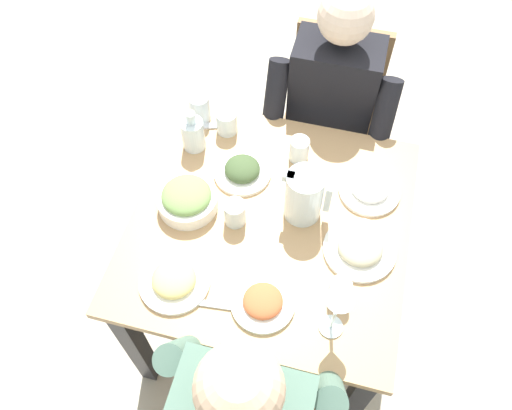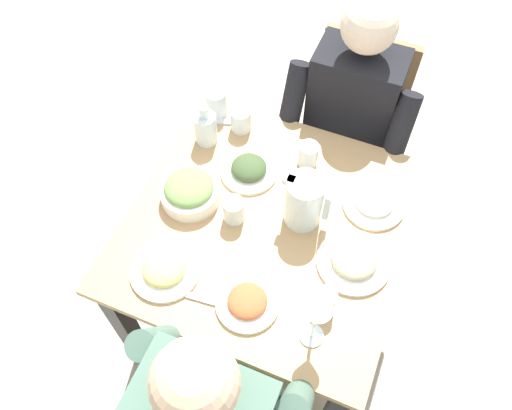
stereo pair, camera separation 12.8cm
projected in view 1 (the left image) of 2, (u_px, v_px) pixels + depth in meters
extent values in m
plane|color=#B7AD99|center=(266.00, 307.00, 2.28)|extent=(8.00, 8.00, 0.00)
cube|color=tan|center=(270.00, 223.00, 1.68)|extent=(0.89, 0.89, 0.03)
cube|color=#232328|center=(135.00, 344.00, 1.83)|extent=(0.06, 0.06, 0.70)
cube|color=#232328|center=(354.00, 401.00, 1.72)|extent=(0.06, 0.06, 0.70)
cube|color=#232328|center=(202.00, 174.00, 2.25)|extent=(0.06, 0.06, 0.70)
cube|color=#232328|center=(381.00, 211.00, 2.14)|extent=(0.06, 0.06, 0.70)
cube|color=olive|center=(211.00, 398.00, 1.85)|extent=(0.04, 0.04, 0.44)
cube|color=olive|center=(361.00, 149.00, 2.49)|extent=(0.04, 0.04, 0.44)
cube|color=olive|center=(293.00, 136.00, 2.54)|extent=(0.04, 0.04, 0.44)
cube|color=olive|center=(350.00, 206.00, 2.31)|extent=(0.04, 0.04, 0.44)
cube|color=olive|center=(277.00, 191.00, 2.36)|extent=(0.04, 0.04, 0.44)
cube|color=olive|center=(326.00, 137.00, 2.23)|extent=(0.40, 0.40, 0.03)
cube|color=olive|center=(339.00, 70.00, 2.14)|extent=(0.38, 0.04, 0.42)
sphere|color=#DBB28E|center=(239.00, 388.00, 1.03)|extent=(0.19, 0.19, 0.19)
cylinder|color=#665B4C|center=(235.00, 374.00, 1.69)|extent=(0.11, 0.38, 0.11)
cylinder|color=#665B4C|center=(250.00, 340.00, 1.96)|extent=(0.10, 0.10, 0.47)
cylinder|color=#4C6B5B|center=(186.00, 351.00, 1.42)|extent=(0.08, 0.23, 0.37)
cylinder|color=#665B4C|center=(285.00, 387.00, 1.67)|extent=(0.11, 0.38, 0.11)
cylinder|color=#665B4C|center=(294.00, 351.00, 1.94)|extent=(0.10, 0.10, 0.47)
cylinder|color=#4C6B5B|center=(329.00, 388.00, 1.37)|extent=(0.08, 0.23, 0.37)
cube|color=black|center=(332.00, 98.00, 2.00)|extent=(0.32, 0.20, 0.50)
sphere|color=beige|center=(346.00, 16.00, 1.69)|extent=(0.19, 0.19, 0.19)
cylinder|color=#665B4C|center=(336.00, 183.00, 2.12)|extent=(0.11, 0.38, 0.11)
cylinder|color=#665B4C|center=(322.00, 246.00, 2.18)|extent=(0.10, 0.10, 0.47)
cylinder|color=black|center=(380.00, 129.00, 1.87)|extent=(0.08, 0.23, 0.37)
cylinder|color=#665B4C|center=(296.00, 175.00, 2.14)|extent=(0.11, 0.38, 0.11)
cylinder|color=#665B4C|center=(283.00, 237.00, 2.21)|extent=(0.10, 0.10, 0.47)
cylinder|color=black|center=(274.00, 109.00, 1.93)|extent=(0.08, 0.23, 0.37)
cylinder|color=silver|center=(304.00, 196.00, 1.61)|extent=(0.12, 0.12, 0.19)
cube|color=silver|center=(328.00, 199.00, 1.59)|extent=(0.02, 0.02, 0.11)
cube|color=silver|center=(289.00, 176.00, 1.54)|extent=(0.04, 0.03, 0.02)
cylinder|color=white|center=(188.00, 201.00, 1.68)|extent=(0.20, 0.20, 0.05)
ellipsoid|color=#759951|center=(186.00, 195.00, 1.65)|extent=(0.16, 0.16, 0.06)
cylinder|color=white|center=(242.00, 172.00, 1.77)|extent=(0.20, 0.20, 0.01)
ellipsoid|color=#3D512D|center=(242.00, 169.00, 1.75)|extent=(0.12, 0.12, 0.06)
cylinder|color=white|center=(263.00, 303.00, 1.50)|extent=(0.19, 0.19, 0.01)
ellipsoid|color=#CC5B33|center=(263.00, 301.00, 1.49)|extent=(0.12, 0.12, 0.04)
cylinder|color=white|center=(369.00, 190.00, 1.72)|extent=(0.21, 0.21, 0.01)
ellipsoid|color=white|center=(370.00, 187.00, 1.71)|extent=(0.13, 0.13, 0.05)
cylinder|color=white|center=(359.00, 250.00, 1.60)|extent=(0.23, 0.23, 0.01)
ellipsoid|color=#B7AD89|center=(360.00, 247.00, 1.58)|extent=(0.14, 0.14, 0.05)
cylinder|color=white|center=(175.00, 281.00, 1.54)|extent=(0.21, 0.21, 0.01)
ellipsoid|color=#E0C670|center=(174.00, 279.00, 1.53)|extent=(0.13, 0.13, 0.05)
cylinder|color=silver|center=(339.00, 291.00, 1.48)|extent=(0.06, 0.06, 0.09)
cylinder|color=silver|center=(235.00, 213.00, 1.63)|extent=(0.07, 0.07, 0.09)
cylinder|color=silver|center=(227.00, 122.00, 1.85)|extent=(0.08, 0.08, 0.09)
cylinder|color=silver|center=(200.00, 108.00, 1.87)|extent=(0.07, 0.07, 0.11)
cylinder|color=silver|center=(299.00, 149.00, 1.77)|extent=(0.07, 0.07, 0.09)
cylinder|color=silver|center=(331.00, 327.00, 1.47)|extent=(0.07, 0.07, 0.01)
cylinder|color=silver|center=(333.00, 320.00, 1.42)|extent=(0.01, 0.01, 0.10)
cone|color=silver|center=(338.00, 307.00, 1.34)|extent=(0.08, 0.08, 0.09)
cylinder|color=silver|center=(193.00, 134.00, 1.79)|extent=(0.08, 0.08, 0.12)
cylinder|color=gold|center=(194.00, 139.00, 1.81)|extent=(0.07, 0.07, 0.07)
cylinder|color=silver|center=(191.00, 118.00, 1.72)|extent=(0.03, 0.03, 0.04)
cube|color=silver|center=(208.00, 126.00, 1.89)|extent=(0.17, 0.08, 0.01)
cube|color=silver|center=(229.00, 307.00, 1.50)|extent=(0.19, 0.04, 0.01)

